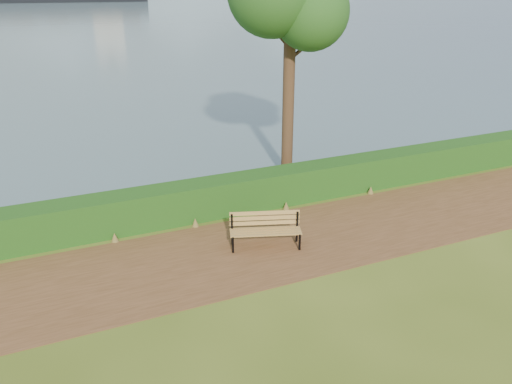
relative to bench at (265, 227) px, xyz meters
name	(u,v)px	position (x,y,z in m)	size (l,w,h in m)	color
ground	(264,254)	(-0.19, -0.38, -0.50)	(140.00, 140.00, 0.00)	#485819
path	(259,248)	(-0.19, -0.08, -0.50)	(40.00, 3.40, 0.01)	brown
hedge	(227,195)	(-0.19, 2.22, 0.00)	(32.00, 0.85, 1.00)	#1B4614
bench	(265,227)	(0.00, 0.00, 0.00)	(1.80, 1.02, 0.87)	black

